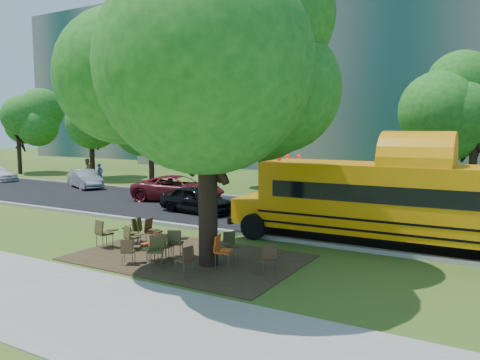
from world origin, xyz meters
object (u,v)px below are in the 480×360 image
Objects in this scene: chair_3 at (155,244)px; chair_6 at (186,257)px; pedestrian_a at (100,174)px; chair_12 at (230,243)px; chair_5 at (155,248)px; chair_8 at (135,228)px; chair_9 at (133,230)px; chair_0 at (103,231)px; pedestrian_b at (87,170)px; chair_4 at (165,243)px; school_bus at (412,201)px; chair_11 at (176,241)px; main_tree at (207,66)px; chair_1 at (131,235)px; bg_car_silver at (85,179)px; chair_7 at (222,248)px; black_car at (197,200)px; bg_car_red at (179,189)px; chair_2 at (129,249)px; chair_13 at (270,255)px; chair_10 at (152,229)px.

chair_6 is (1.67, -0.68, -0.00)m from chair_3.
pedestrian_a is at bearing 63.83° from chair_6.
chair_6 is at bearing 30.08° from chair_12.
chair_8 is (-2.33, 1.67, 0.04)m from chair_5.
chair_9 is 1.13× the size of chair_12.
pedestrian_b is at bearing 150.76° from chair_0.
chair_4 is at bearing -130.85° from chair_3.
school_bus is 12.67× the size of chair_11.
main_tree is 5.44m from chair_5.
chair_12 is at bearing 29.90° from chair_1.
pedestrian_a reaches higher than chair_1.
bg_car_silver is (-13.54, 9.89, 0.04)m from chair_8.
black_car is (-5.75, 6.90, 0.05)m from chair_7.
black_car reaches higher than chair_11.
bg_car_red is at bearing 124.80° from chair_0.
chair_2 is 1.49m from chair_11.
main_tree is 9.64× the size of chair_7.
bg_car_red is (-10.20, 9.20, 0.17)m from chair_13.
chair_3 is 0.22× the size of bg_car_silver.
chair_8 is at bearing 99.85° from chair_2.
chair_12 is (1.68, 1.05, 0.00)m from chair_4.
chair_12 is at bearing 74.28° from main_tree.
chair_13 is 13.73m from bg_car_red.
pedestrian_a is (-13.86, 11.53, 0.20)m from chair_8.
school_bus is 27.15m from pedestrian_b.
chair_2 is 20.52m from pedestrian_a.
chair_7 is at bearing -165.31° from chair_3.
chair_13 is (3.26, 1.00, -0.02)m from chair_5.
chair_4 is at bearing -142.62° from school_bus.
chair_2 is (-2.04, -1.16, -5.28)m from main_tree.
chair_3 is 1.80m from chair_6.
chair_12 is (0.24, 0.84, -5.24)m from main_tree.
chair_1 is 0.53× the size of pedestrian_a.
chair_11 reaches higher than chair_6.
black_car is (-1.61, 6.00, 0.06)m from chair_8.
chair_13 is at bearing 165.90° from chair_5.
school_bus is 9.38m from chair_9.
black_car is 3.92m from bg_car_red.
chair_10 is 22.10m from pedestrian_b.
chair_0 is 1.02m from chair_1.
bg_car_red is (-6.19, 10.51, 0.22)m from chair_2.
chair_4 is at bearing -100.63° from bg_car_silver.
main_tree reaches higher than chair_8.
bg_car_red is at bearing 91.68° from chair_2.
bg_car_silver reaches higher than chair_9.
chair_9 is 1.11× the size of chair_13.
chair_7 reaches higher than chair_0.
chair_5 is at bearing -138.57° from school_bus.
black_car is (-5.24, 7.92, 0.14)m from chair_6.
chair_3 is 0.98× the size of chair_4.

